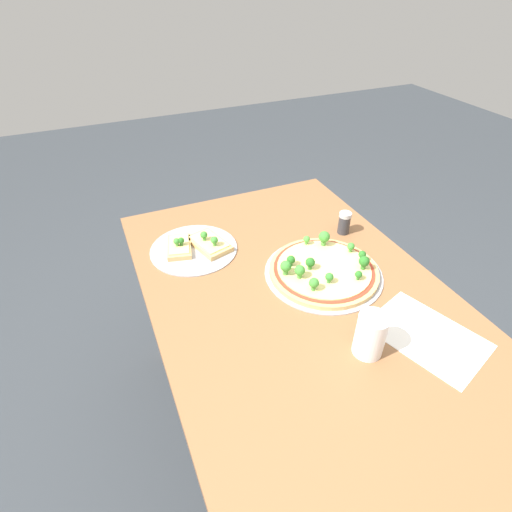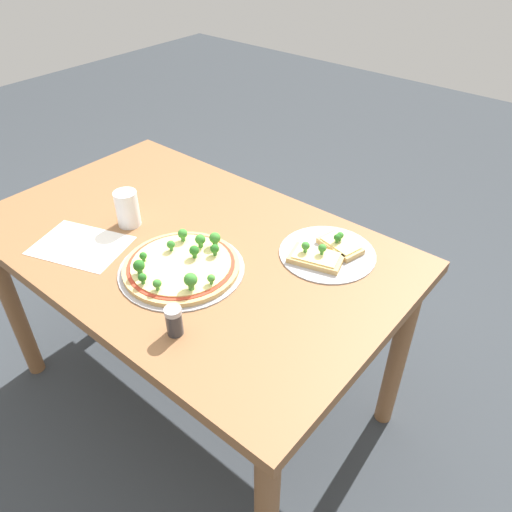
# 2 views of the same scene
# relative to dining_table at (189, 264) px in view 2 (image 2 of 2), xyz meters

# --- Properties ---
(ground_plane) EXTENTS (8.00, 8.00, 0.00)m
(ground_plane) POSITION_rel_dining_table_xyz_m (0.00, 0.00, -0.63)
(ground_plane) COLOR #33383D
(dining_table) EXTENTS (1.31, 0.81, 0.72)m
(dining_table) POSITION_rel_dining_table_xyz_m (0.00, 0.00, 0.00)
(dining_table) COLOR brown
(dining_table) RESTS_ON ground_plane
(pizza_tray_whole) EXTENTS (0.35, 0.35, 0.07)m
(pizza_tray_whole) POSITION_rel_dining_table_xyz_m (-0.09, 0.11, 0.11)
(pizza_tray_whole) COLOR #A3A3A8
(pizza_tray_whole) RESTS_ON dining_table
(pizza_tray_slice) EXTENTS (0.28, 0.28, 0.06)m
(pizza_tray_slice) POSITION_rel_dining_table_xyz_m (-0.37, -0.21, 0.10)
(pizza_tray_slice) COLOR #A3A3A8
(pizza_tray_slice) RESTS_ON dining_table
(drinking_cup) EXTENTS (0.07, 0.07, 0.11)m
(drinking_cup) POSITION_rel_dining_table_xyz_m (0.20, 0.05, 0.15)
(drinking_cup) COLOR white
(drinking_cup) RESTS_ON dining_table
(condiment_shaker) EXTENTS (0.04, 0.04, 0.08)m
(condiment_shaker) POSITION_rel_dining_table_xyz_m (-0.26, 0.28, 0.13)
(condiment_shaker) COLOR #333338
(condiment_shaker) RESTS_ON dining_table
(paper_menu) EXTENTS (0.32, 0.27, 0.00)m
(paper_menu) POSITION_rel_dining_table_xyz_m (0.22, 0.22, 0.09)
(paper_menu) COLOR white
(paper_menu) RESTS_ON dining_table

